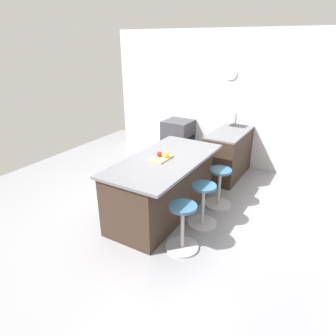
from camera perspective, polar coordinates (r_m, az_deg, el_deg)
name	(u,v)px	position (r m, az deg, el deg)	size (l,w,h in m)	color
ground_plane	(157,217)	(4.67, -2.11, -9.41)	(7.09, 7.09, 0.00)	gray
interior_partition_left	(225,100)	(6.49, 11.02, 12.84)	(0.15, 5.35, 2.76)	silver
sink_cabinet	(234,149)	(6.29, 12.61, 3.70)	(1.94, 0.60, 1.20)	#38281E
oven_range	(178,140)	(6.78, 1.96, 5.50)	(0.60, 0.61, 0.89)	#38383D
kitchen_island	(163,186)	(4.57, -1.05, -3.42)	(2.04, 1.02, 0.93)	#38281E
stool_by_window	(219,189)	(4.90, 9.84, -3.95)	(0.44, 0.44, 0.65)	#B7B7BC
stool_middle	(203,206)	(4.37, 6.76, -7.35)	(0.44, 0.44, 0.65)	#B7B7BC
stool_near_camera	(182,228)	(3.88, 2.78, -11.61)	(0.44, 0.44, 0.65)	#B7B7BC
cutting_board	(161,158)	(4.35, -1.45, 1.90)	(0.36, 0.24, 0.02)	tan
apple_yellow	(166,155)	(4.34, -0.35, 2.60)	(0.08, 0.08, 0.08)	gold
apple_red	(159,154)	(4.38, -1.69, 2.72)	(0.08, 0.08, 0.08)	red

